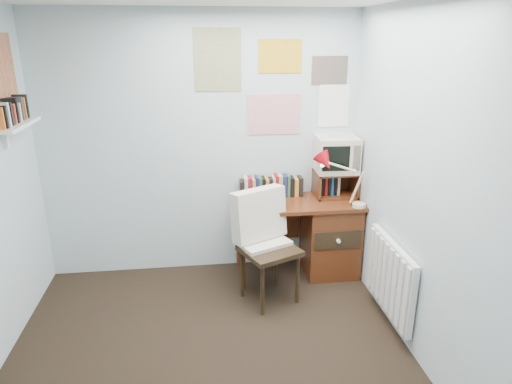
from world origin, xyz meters
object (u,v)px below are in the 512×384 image
(desk_lamp, at_px, (361,184))
(wall_shelf, at_px, (14,125))
(desk_chair, at_px, (270,251))
(desk, at_px, (324,234))
(crt_tv, at_px, (336,152))
(tv_riser, at_px, (335,184))
(radiator, at_px, (390,277))

(desk_lamp, xyz_separation_m, wall_shelf, (-2.82, -0.16, 0.64))
(desk_chair, relative_size, wall_shelf, 1.56)
(desk, xyz_separation_m, crt_tv, (0.12, 0.13, 0.79))
(desk_lamp, bearing_deg, tv_riser, 105.55)
(desk_lamp, bearing_deg, desk, 132.49)
(tv_riser, bearing_deg, radiator, -80.72)
(desk_lamp, xyz_separation_m, crt_tv, (-0.14, 0.35, 0.21))
(desk_chair, xyz_separation_m, crt_tv, (0.73, 0.59, 0.71))
(desk_chair, xyz_separation_m, tv_riser, (0.74, 0.57, 0.40))
(crt_tv, bearing_deg, desk_chair, -138.96)
(radiator, bearing_deg, crt_tv, 99.27)
(desk_chair, height_order, crt_tv, crt_tv)
(tv_riser, height_order, crt_tv, crt_tv)
(desk_chair, height_order, desk_lamp, desk_lamp)
(desk_chair, distance_m, desk_lamp, 1.03)
(tv_riser, xyz_separation_m, radiator, (0.17, -1.04, -0.47))
(desk_chair, distance_m, wall_shelf, 2.26)
(desk_chair, xyz_separation_m, radiator, (0.91, -0.47, -0.06))
(desk, xyz_separation_m, desk_lamp, (0.25, -0.22, 0.58))
(desk, xyz_separation_m, tv_riser, (0.12, 0.11, 0.48))
(desk, distance_m, crt_tv, 0.81)
(crt_tv, relative_size, radiator, 0.49)
(desk, relative_size, desk_lamp, 2.69)
(tv_riser, xyz_separation_m, crt_tv, (-0.00, 0.02, 0.31))
(desk, distance_m, radiator, 0.97)
(crt_tv, distance_m, wall_shelf, 2.77)
(crt_tv, bearing_deg, desk, -129.08)
(desk_lamp, relative_size, wall_shelf, 0.72)
(radiator, bearing_deg, desk_chair, 152.43)
(radiator, height_order, wall_shelf, wall_shelf)
(crt_tv, bearing_deg, tv_riser, -78.90)
(desk_chair, xyz_separation_m, desk_lamp, (0.87, 0.24, 0.50))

